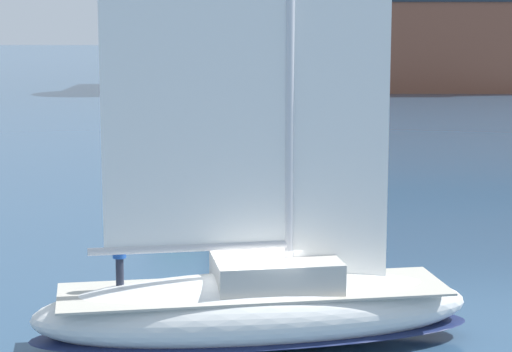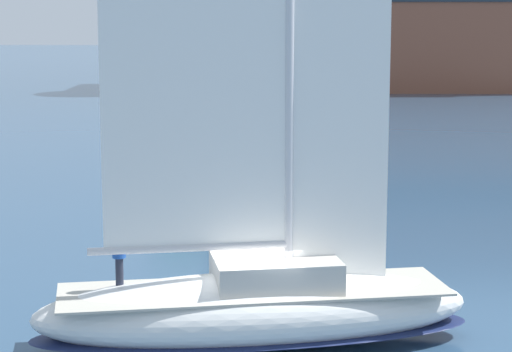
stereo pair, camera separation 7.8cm
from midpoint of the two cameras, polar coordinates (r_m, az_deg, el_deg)
ground_plane at (r=26.01m, az=-0.20°, el=-9.70°), size 400.00×400.00×0.00m
sailboat_main at (r=25.64m, az=-0.16°, el=-7.14°), size 11.74×5.20×15.59m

